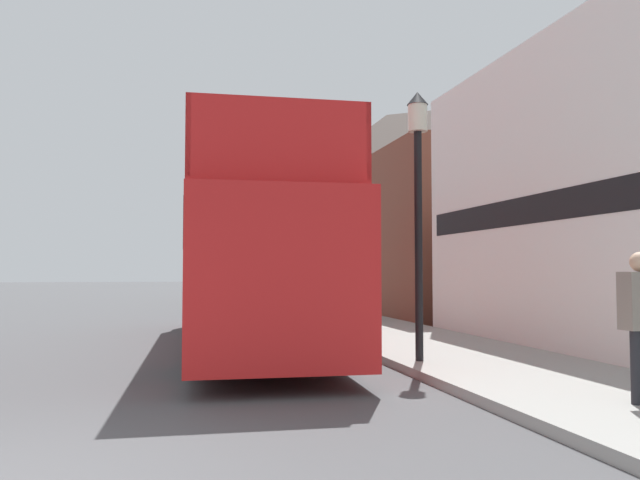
{
  "coord_description": "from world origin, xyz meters",
  "views": [
    {
      "loc": [
        1.68,
        -4.73,
        1.6
      ],
      "look_at": [
        4.41,
        6.65,
        2.19
      ],
      "focal_mm": 35.0,
      "sensor_mm": 36.0,
      "label": 1
    }
  ],
  "objects_px": {
    "lamp_post_nearest": "(418,173)",
    "lamp_post_third": "(260,227)",
    "tour_bus": "(249,263)",
    "parked_car_ahead_of_bus": "(239,296)",
    "lamp_post_second": "(305,218)"
  },
  "relations": [
    {
      "from": "tour_bus",
      "to": "parked_car_ahead_of_bus",
      "type": "bearing_deg",
      "value": 87.77
    },
    {
      "from": "lamp_post_nearest",
      "to": "lamp_post_second",
      "type": "xyz_separation_m",
      "value": [
        0.09,
        9.3,
        0.02
      ]
    },
    {
      "from": "lamp_post_nearest",
      "to": "tour_bus",
      "type": "bearing_deg",
      "value": 121.51
    },
    {
      "from": "parked_car_ahead_of_bus",
      "to": "lamp_post_nearest",
      "type": "xyz_separation_m",
      "value": [
        1.55,
        -13.06,
        2.53
      ]
    },
    {
      "from": "parked_car_ahead_of_bus",
      "to": "lamp_post_nearest",
      "type": "bearing_deg",
      "value": -81.09
    },
    {
      "from": "tour_bus",
      "to": "lamp_post_third",
      "type": "distance_m",
      "value": 15.09
    },
    {
      "from": "lamp_post_nearest",
      "to": "lamp_post_third",
      "type": "relative_size",
      "value": 0.87
    },
    {
      "from": "tour_bus",
      "to": "lamp_post_third",
      "type": "xyz_separation_m",
      "value": [
        2.3,
        14.8,
        1.86
      ]
    },
    {
      "from": "parked_car_ahead_of_bus",
      "to": "lamp_post_second",
      "type": "distance_m",
      "value": 4.83
    },
    {
      "from": "lamp_post_second",
      "to": "lamp_post_nearest",
      "type": "bearing_deg",
      "value": -90.54
    },
    {
      "from": "tour_bus",
      "to": "lamp_post_second",
      "type": "bearing_deg",
      "value": 68.83
    },
    {
      "from": "tour_bus",
      "to": "lamp_post_nearest",
      "type": "relative_size",
      "value": 2.54
    },
    {
      "from": "lamp_post_second",
      "to": "lamp_post_third",
      "type": "bearing_deg",
      "value": 90.74
    },
    {
      "from": "tour_bus",
      "to": "lamp_post_second",
      "type": "height_order",
      "value": "lamp_post_second"
    },
    {
      "from": "lamp_post_nearest",
      "to": "parked_car_ahead_of_bus",
      "type": "bearing_deg",
      "value": 96.78
    }
  ]
}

